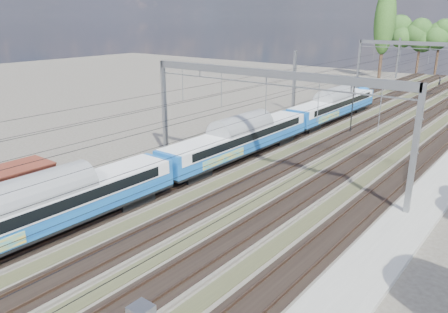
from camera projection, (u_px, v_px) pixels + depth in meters
The scene contains 7 objects.
track_bed at pixel (339, 139), 47.59m from camera, with size 21.00×130.00×0.34m.
platform at pixel (355, 284), 21.82m from camera, with size 3.00×70.00×0.30m, color gray.
catenary at pixel (374, 74), 51.20m from camera, with size 25.65×130.00×9.00m.
poplar at pixel (385, 21), 92.13m from camera, with size 4.40×4.40×19.04m.
emu_train at pixel (238, 135), 40.17m from camera, with size 2.86×60.61×4.19m.
worker at pixel (440, 82), 84.19m from camera, with size 0.64×0.42×1.77m, color black.
signal_near at pixel (353, 98), 49.28m from camera, with size 0.45×0.42×6.41m.
Camera 1 is at (18.51, 1.19, 12.93)m, focal length 35.00 mm.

